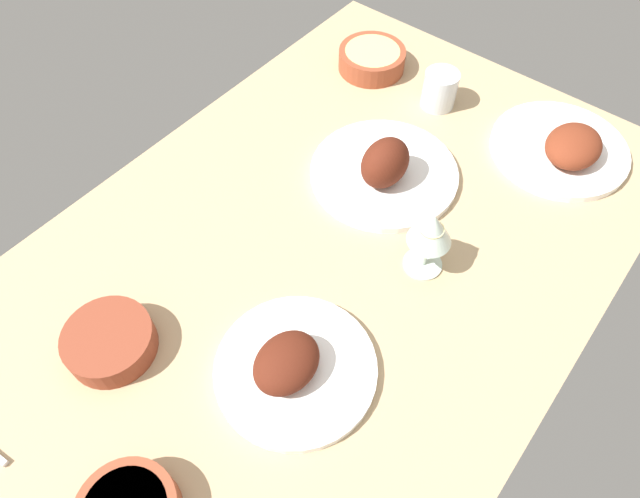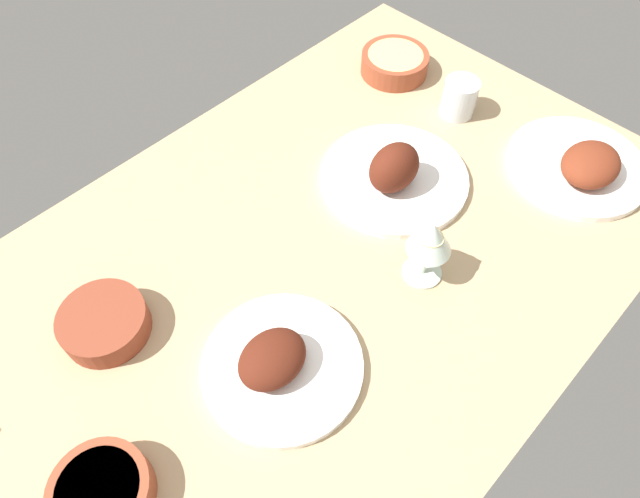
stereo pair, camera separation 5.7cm
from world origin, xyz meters
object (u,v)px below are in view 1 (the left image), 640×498
object	(u,v)px
bowl_potatoes	(372,59)
plate_far_side	(565,148)
plate_near_viewer	(292,367)
wine_glass	(431,231)
plate_center_main	(384,169)
water_tumbler	(440,89)
bowl_sauce	(109,341)

from	to	relation	value
bowl_potatoes	plate_far_side	bearing A→B (deg)	91.51
plate_near_viewer	wine_glass	size ratio (longest dim) A/B	1.84
plate_near_viewer	bowl_potatoes	bearing A→B (deg)	-153.22
plate_center_main	wine_glass	xyz separation A→B (cm)	(12.59, 17.44, 7.13)
wine_glass	plate_center_main	bearing A→B (deg)	-125.81
plate_near_viewer	plate_center_main	bearing A→B (deg)	-163.49
plate_far_side	wine_glass	distance (cm)	42.42
plate_far_side	water_tumbler	world-z (taller)	water_tumbler
plate_near_viewer	plate_far_side	xyz separation A→B (cm)	(-71.21, 12.33, 0.19)
bowl_potatoes	bowl_sauce	bearing A→B (deg)	6.67
bowl_sauce	plate_near_viewer	bearing A→B (deg)	120.72
water_tumbler	plate_near_viewer	bearing A→B (deg)	13.36
plate_far_side	bowl_sauce	world-z (taller)	plate_far_side
plate_center_main	bowl_sauce	size ratio (longest dim) A/B	2.06
plate_far_side	bowl_potatoes	distance (cm)	47.64
plate_far_side	water_tumbler	bearing A→B (deg)	-85.14
plate_center_main	bowl_potatoes	world-z (taller)	plate_center_main
plate_near_viewer	plate_far_side	distance (cm)	72.27
plate_far_side	bowl_sauce	distance (cm)	94.15
bowl_sauce	wine_glass	bearing A→B (deg)	146.34
bowl_potatoes	bowl_sauce	xyz separation A→B (cm)	(85.02, 9.94, -0.10)
plate_center_main	water_tumbler	distance (cm)	26.30
plate_center_main	wine_glass	distance (cm)	22.66
plate_center_main	bowl_potatoes	bearing A→B (deg)	-140.24
plate_far_side	bowl_potatoes	size ratio (longest dim) A/B	1.81
wine_glass	bowl_potatoes	bearing A→B (deg)	-134.79
plate_center_main	plate_near_viewer	world-z (taller)	plate_center_main
plate_near_viewer	water_tumbler	size ratio (longest dim) A/B	3.16
wine_glass	plate_far_side	bearing A→B (deg)	169.56
bowl_sauce	wine_glass	distance (cm)	54.85
bowl_sauce	plate_far_side	bearing A→B (deg)	156.40
bowl_potatoes	plate_center_main	bearing A→B (deg)	39.76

